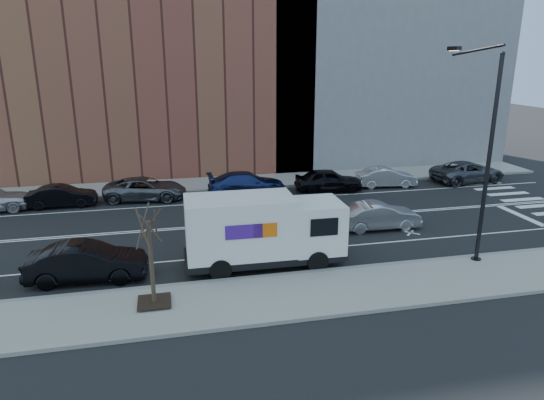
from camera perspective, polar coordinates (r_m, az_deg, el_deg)
name	(u,v)px	position (r m, az deg, el deg)	size (l,w,h in m)	color
ground	(284,221)	(27.17, 1.43, -2.46)	(120.00, 120.00, 0.00)	black
sidewalk_near	(339,291)	(19.39, 7.84, -10.54)	(44.00, 3.60, 0.15)	gray
sidewalk_far	(255,181)	(35.39, -2.02, 2.20)	(44.00, 3.60, 0.15)	gray
curb_near	(324,271)	(20.91, 6.13, -8.35)	(44.00, 0.25, 0.17)	gray
curb_far	(260,188)	(33.68, -1.45, 1.47)	(44.00, 0.25, 0.17)	gray
crosswalk	(530,203)	(34.57, 28.11, -0.27)	(3.00, 14.00, 0.01)	white
road_markings	(284,221)	(27.17, 1.43, -2.45)	(40.00, 8.60, 0.01)	white
bldg_brick	(134,27)	(40.60, -15.94, 19.01)	(26.00, 10.00, 22.00)	brown
bldg_concrete	(379,4)	(44.63, 12.49, 21.54)	(20.00, 10.00, 26.00)	slate
streetlight	(483,148)	(22.68, 23.55, 5.60)	(0.44, 4.02, 9.34)	black
street_tree	(152,271)	(18.11, -13.94, -8.10)	(1.20, 1.20, 3.75)	black
fedex_van	(263,230)	(20.98, -1.07, -3.50)	(6.97, 2.57, 3.17)	black
far_parked_b	(62,196)	(32.19, -23.48, 0.42)	(1.41, 4.04, 1.33)	black
far_parked_c	(145,189)	(32.02, -14.68, 1.28)	(2.36, 5.13, 1.43)	#575860
far_parked_d	(247,183)	(32.26, -3.01, 1.99)	(2.09, 5.14, 1.49)	navy
far_parked_e	(328,180)	(33.14, 6.66, 2.35)	(1.83, 4.56, 1.55)	black
far_parked_f	(386,177)	(35.03, 13.27, 2.63)	(1.45, 4.15, 1.37)	silver
far_parked_g	(468,172)	(38.25, 22.04, 3.12)	(2.49, 5.41, 1.50)	#4A4C51
driving_sedan	(379,216)	(26.36, 12.48, -1.83)	(1.51, 4.34, 1.43)	#9D9DA2
near_parked_rear_a	(87,262)	(21.30, -20.93, -6.87)	(1.66, 4.76, 1.57)	black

